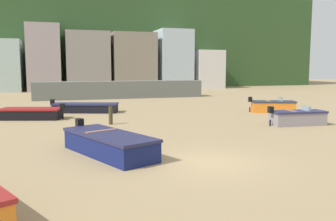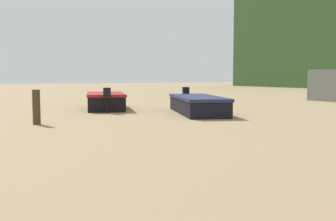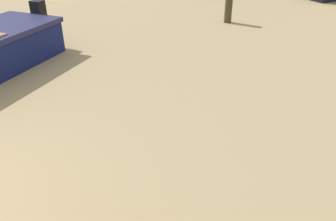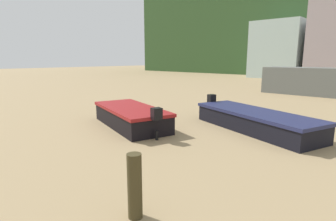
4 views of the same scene
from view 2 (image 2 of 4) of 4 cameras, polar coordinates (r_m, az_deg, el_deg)
boat_black_0 at (r=17.44m, az=4.15°, el=0.85°), size 5.47×3.31×1.06m
boat_black_2 at (r=19.85m, az=-8.82°, el=1.35°), size 4.56×2.89×1.10m
mooring_post_near_water at (r=14.01m, az=-18.12°, el=0.47°), size 0.25×0.25×1.15m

